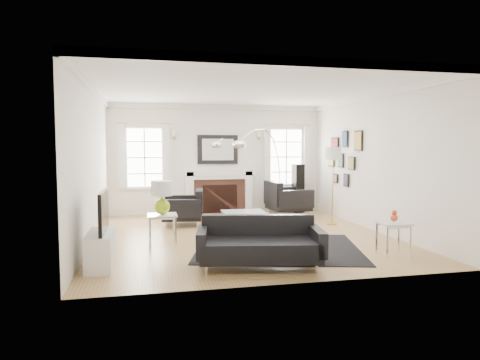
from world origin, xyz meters
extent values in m
plane|color=olive|center=(0.00, 0.00, 0.00)|extent=(6.00, 6.00, 0.00)
cube|color=silver|center=(0.00, 3.00, 1.40)|extent=(5.50, 0.04, 2.80)
cube|color=silver|center=(0.00, -3.00, 1.40)|extent=(5.50, 0.04, 2.80)
cube|color=silver|center=(-2.75, 0.00, 1.40)|extent=(0.04, 6.00, 2.80)
cube|color=silver|center=(2.75, 0.00, 1.40)|extent=(0.04, 6.00, 2.80)
cube|color=white|center=(0.00, 0.00, 2.80)|extent=(5.50, 6.00, 0.02)
cube|color=white|center=(0.00, 0.00, 2.74)|extent=(5.50, 6.00, 0.12)
cube|color=white|center=(-0.75, 2.80, 0.55)|extent=(0.18, 0.38, 1.10)
cube|color=white|center=(0.75, 2.80, 0.55)|extent=(0.18, 0.38, 1.10)
cube|color=white|center=(0.00, 2.80, 1.05)|extent=(1.70, 0.38, 0.12)
cube|color=white|center=(0.00, 2.80, 0.95)|extent=(1.50, 0.34, 0.10)
cube|color=brown|center=(0.00, 2.82, 0.45)|extent=(1.30, 0.30, 0.90)
cube|color=black|center=(0.00, 2.72, 0.38)|extent=(0.90, 0.10, 0.76)
cube|color=brown|center=(0.00, 2.55, 0.02)|extent=(1.70, 0.50, 0.04)
cube|color=black|center=(0.00, 2.96, 1.65)|extent=(1.05, 0.06, 0.75)
cube|color=white|center=(0.00, 2.92, 1.65)|extent=(0.82, 0.02, 0.55)
cube|color=white|center=(-1.85, 2.97, 1.45)|extent=(1.00, 0.05, 1.60)
cube|color=white|center=(-1.85, 2.94, 1.45)|extent=(0.84, 0.02, 1.44)
cube|color=white|center=(-2.40, 2.87, 1.50)|extent=(0.14, 0.05, 1.55)
cube|color=white|center=(-1.30, 2.87, 1.50)|extent=(0.14, 0.05, 1.55)
cube|color=white|center=(1.85, 2.97, 1.45)|extent=(1.00, 0.05, 1.60)
cube|color=white|center=(1.85, 2.94, 1.45)|extent=(0.84, 0.02, 1.44)
cube|color=white|center=(1.30, 2.87, 1.50)|extent=(0.14, 0.05, 1.55)
cube|color=white|center=(2.40, 2.87, 1.50)|extent=(0.14, 0.05, 1.55)
cube|color=black|center=(2.72, 0.60, 1.85)|extent=(0.03, 0.34, 0.44)
cube|color=gold|center=(2.70, 0.60, 1.85)|extent=(0.01, 0.29, 0.39)
cube|color=black|center=(2.72, 1.25, 1.90)|extent=(0.03, 0.28, 0.38)
cube|color=#304485|center=(2.70, 1.25, 1.90)|extent=(0.01, 0.23, 0.33)
cube|color=black|center=(2.72, 1.80, 1.80)|extent=(0.03, 0.40, 0.30)
cube|color=#A33233|center=(2.70, 1.80, 1.80)|extent=(0.01, 0.35, 0.25)
cube|color=black|center=(2.72, 0.90, 1.35)|extent=(0.03, 0.30, 0.30)
cube|color=olive|center=(2.70, 0.90, 1.35)|extent=(0.01, 0.25, 0.25)
cube|color=black|center=(2.72, 1.45, 1.40)|extent=(0.03, 0.26, 0.34)
cube|color=#436F52|center=(2.70, 1.45, 1.40)|extent=(0.01, 0.21, 0.29)
cube|color=black|center=(2.72, 2.00, 1.35)|extent=(0.03, 0.32, 0.24)
cube|color=#C7CB57|center=(2.70, 2.00, 1.35)|extent=(0.01, 0.27, 0.19)
cube|color=black|center=(2.72, 1.15, 0.95)|extent=(0.03, 0.24, 0.30)
cube|color=#382D5A|center=(2.70, 1.15, 0.95)|extent=(0.01, 0.19, 0.25)
cube|color=black|center=(2.72, 1.75, 0.95)|extent=(0.03, 0.28, 0.22)
cube|color=#AC646D|center=(2.70, 1.75, 0.95)|extent=(0.01, 0.23, 0.17)
cube|color=white|center=(-2.45, -1.70, 0.25)|extent=(0.35, 1.00, 0.50)
cube|color=black|center=(-2.40, -1.70, 0.80)|extent=(0.05, 1.00, 0.58)
cube|color=black|center=(0.36, -1.14, 0.01)|extent=(3.18, 2.86, 0.01)
cube|color=black|center=(-0.24, -2.19, 0.26)|extent=(1.79, 1.07, 0.28)
cube|color=black|center=(-0.18, -1.84, 0.47)|extent=(1.68, 0.41, 0.47)
cube|color=black|center=(-1.05, -2.05, 0.37)|extent=(0.26, 0.80, 0.35)
cube|color=black|center=(0.57, -2.33, 0.37)|extent=(0.26, 0.80, 0.35)
cube|color=black|center=(-1.05, 1.40, 0.29)|extent=(0.93, 0.93, 0.31)
cube|color=black|center=(-0.68, 1.35, 0.52)|extent=(0.26, 0.84, 0.52)
cube|color=black|center=(-0.99, 1.81, 0.41)|extent=(0.84, 0.23, 0.39)
cube|color=black|center=(-1.10, 0.99, 0.41)|extent=(0.84, 0.23, 0.39)
cube|color=black|center=(1.66, 2.18, 0.32)|extent=(0.99, 0.99, 0.34)
cube|color=black|center=(1.25, 2.14, 0.57)|extent=(0.23, 0.93, 0.57)
cube|color=black|center=(1.70, 1.72, 0.46)|extent=(0.93, 0.21, 0.44)
cube|color=black|center=(1.63, 2.63, 0.46)|extent=(0.93, 0.21, 0.44)
cube|color=silver|center=(0.15, 0.47, 0.38)|extent=(0.87, 0.87, 0.02)
cylinder|color=silver|center=(-0.24, 0.07, 0.19)|extent=(0.04, 0.04, 0.39)
cylinder|color=silver|center=(0.54, 0.07, 0.19)|extent=(0.04, 0.04, 0.39)
cylinder|color=silver|center=(-0.24, 0.86, 0.19)|extent=(0.04, 0.04, 0.39)
cylinder|color=silver|center=(0.54, 0.86, 0.19)|extent=(0.04, 0.04, 0.39)
cube|color=silver|center=(-1.55, -0.57, 0.54)|extent=(0.50, 0.50, 0.02)
cylinder|color=silver|center=(-1.76, -0.78, 0.28)|extent=(0.04, 0.04, 0.55)
cylinder|color=silver|center=(-1.34, -0.78, 0.28)|extent=(0.04, 0.04, 0.55)
cylinder|color=silver|center=(-1.76, -0.36, 0.28)|extent=(0.04, 0.04, 0.55)
cylinder|color=silver|center=(-1.34, -0.36, 0.28)|extent=(0.04, 0.04, 0.55)
cube|color=silver|center=(1.99, -2.01, 0.51)|extent=(0.47, 0.40, 0.02)
cylinder|color=silver|center=(1.79, -2.17, 0.26)|extent=(0.04, 0.04, 0.52)
cylinder|color=silver|center=(2.19, -2.17, 0.26)|extent=(0.04, 0.04, 0.52)
cylinder|color=silver|center=(1.79, -1.85, 0.26)|extent=(0.04, 0.04, 0.52)
cylinder|color=silver|center=(2.19, -1.85, 0.26)|extent=(0.04, 0.04, 0.52)
sphere|color=#A8C819|center=(-1.55, -0.57, 0.69)|extent=(0.27, 0.27, 0.27)
cylinder|color=#A8C819|center=(-1.55, -0.57, 0.82)|extent=(0.04, 0.04, 0.11)
cylinder|color=white|center=(-1.55, -0.57, 1.01)|extent=(0.36, 0.36, 0.25)
sphere|color=red|center=(1.99, -2.01, 0.60)|extent=(0.11, 0.11, 0.11)
sphere|color=red|center=(1.99, -2.01, 0.68)|extent=(0.08, 0.08, 0.08)
cube|color=silver|center=(1.52, 2.44, 0.09)|extent=(0.23, 0.37, 0.19)
ellipsoid|color=silver|center=(0.22, 1.32, 1.77)|extent=(0.32, 0.32, 0.19)
cylinder|color=gold|center=(2.20, 0.75, 0.02)|extent=(0.22, 0.22, 0.03)
cylinder|color=gold|center=(2.20, 0.75, 0.76)|extent=(0.03, 0.03, 1.52)
cylinder|color=white|center=(2.20, 0.75, 1.57)|extent=(0.35, 0.35, 0.28)
cube|color=black|center=(2.09, 2.65, 0.63)|extent=(0.29, 0.29, 1.26)
camera|label=1|loc=(-1.78, -7.98, 1.70)|focal=32.00mm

